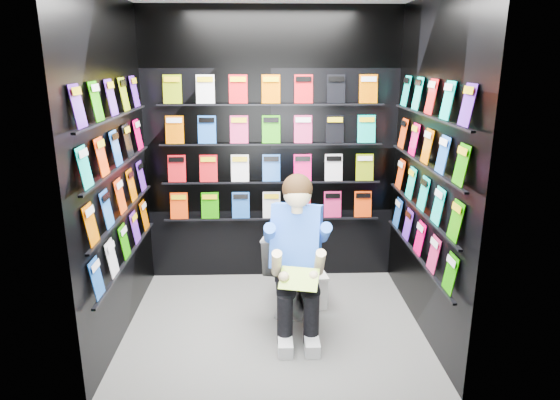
{
  "coord_description": "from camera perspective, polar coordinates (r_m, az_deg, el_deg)",
  "views": [
    {
      "loc": [
        -0.07,
        -3.71,
        2.14
      ],
      "look_at": [
        0.06,
        0.15,
        1.03
      ],
      "focal_mm": 32.0,
      "sensor_mm": 36.0,
      "label": 1
    }
  ],
  "objects": [
    {
      "name": "held_comic",
      "position": [
        3.69,
        2.19,
        -9.0
      ],
      "size": [
        0.31,
        0.23,
        0.12
      ],
      "primitive_type": "cube",
      "rotation": [
        -0.96,
        0.0,
        -0.24
      ],
      "color": "#1AA819",
      "rests_on": "reader"
    },
    {
      "name": "comics_back",
      "position": [
        4.75,
        -1.01,
        5.86
      ],
      "size": [
        2.1,
        0.06,
        1.37
      ],
      "primitive_type": null,
      "color": "#F8005A",
      "rests_on": "wall_back"
    },
    {
      "name": "longbox_lid",
      "position": [
        4.52,
        3.64,
        -8.21
      ],
      "size": [
        0.27,
        0.41,
        0.03
      ],
      "primitive_type": "cube",
      "rotation": [
        0.0,
        0.0,
        0.15
      ],
      "color": "white",
      "rests_on": "longbox"
    },
    {
      "name": "reader",
      "position": [
        3.94,
        1.87,
        -4.33
      ],
      "size": [
        0.69,
        0.86,
        1.41
      ],
      "primitive_type": null,
      "rotation": [
        0.0,
        0.0,
        -0.24
      ],
      "color": "blue",
      "rests_on": "toilet"
    },
    {
      "name": "wall_back",
      "position": [
        4.78,
        -1.01,
        5.87
      ],
      "size": [
        2.4,
        0.04,
        2.6
      ],
      "primitive_type": "cube",
      "color": "black",
      "rests_on": "floor"
    },
    {
      "name": "wall_left",
      "position": [
        3.96,
        -18.43,
        2.94
      ],
      "size": [
        0.04,
        2.0,
        2.6
      ],
      "primitive_type": "cube",
      "color": "black",
      "rests_on": "floor"
    },
    {
      "name": "longbox",
      "position": [
        4.58,
        3.61,
        -9.94
      ],
      "size": [
        0.25,
        0.39,
        0.28
      ],
      "primitive_type": "cube",
      "rotation": [
        0.0,
        0.0,
        0.15
      ],
      "color": "white",
      "rests_on": "floor"
    },
    {
      "name": "comics_left",
      "position": [
        3.95,
        -18.02,
        3.02
      ],
      "size": [
        0.06,
        1.7,
        1.37
      ],
      "primitive_type": null,
      "color": "#F8005A",
      "rests_on": "wall_left"
    },
    {
      "name": "comics_right",
      "position": [
        3.99,
        16.28,
        3.29
      ],
      "size": [
        0.06,
        1.7,
        1.37
      ],
      "primitive_type": null,
      "color": "#F8005A",
      "rests_on": "wall_right"
    },
    {
      "name": "wall_front",
      "position": [
        2.83,
        -0.39,
        -1.22
      ],
      "size": [
        2.4,
        0.04,
        2.6
      ],
      "primitive_type": "cube",
      "color": "black",
      "rests_on": "floor"
    },
    {
      "name": "toilet",
      "position": [
        4.44,
        1.5,
        -7.52
      ],
      "size": [
        0.58,
        0.83,
        0.73
      ],
      "primitive_type": "imported",
      "rotation": [
        0.0,
        0.0,
        2.9
      ],
      "color": "white",
      "rests_on": "floor"
    },
    {
      "name": "floor",
      "position": [
        4.28,
        -0.72,
        -14.02
      ],
      "size": [
        2.4,
        2.4,
        0.0
      ],
      "primitive_type": "plane",
      "color": "slate",
      "rests_on": "ground"
    },
    {
      "name": "wall_right",
      "position": [
        4.0,
        16.68,
        3.22
      ],
      "size": [
        0.04,
        2.0,
        2.6
      ],
      "primitive_type": "cube",
      "color": "black",
      "rests_on": "floor"
    }
  ]
}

